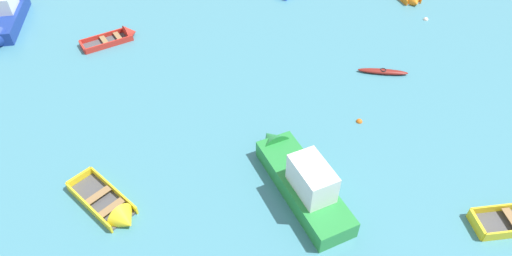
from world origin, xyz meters
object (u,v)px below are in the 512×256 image
at_px(kayak_maroon_outer_right, 383,71).
at_px(motor_launch_green_center, 299,176).
at_px(mooring_buoy_between_boats_right, 359,122).
at_px(mooring_buoy_central, 426,20).
at_px(motor_launch_deep_blue_far_right, 4,19).
at_px(rowboat_yellow_far_left, 115,211).
at_px(rowboat_red_midfield_left, 121,36).

bearing_deg(kayak_maroon_outer_right, motor_launch_green_center, -114.75).
relative_size(mooring_buoy_between_boats_right, mooring_buoy_central, 0.94).
height_order(motor_launch_deep_blue_far_right, mooring_buoy_central, motor_launch_deep_blue_far_right).
xyz_separation_m(rowboat_yellow_far_left, motor_launch_deep_blue_far_right, (-14.03, 14.46, 0.47)).
xyz_separation_m(kayak_maroon_outer_right, mooring_buoy_central, (3.62, 7.37, -0.14)).
bearing_deg(rowboat_red_midfield_left, mooring_buoy_between_boats_right, -21.25).
bearing_deg(motor_launch_green_center, kayak_maroon_outer_right, 65.25).
bearing_deg(mooring_buoy_central, motor_launch_deep_blue_far_right, -169.37).
distance_m(kayak_maroon_outer_right, motor_launch_green_center, 10.97).
relative_size(motor_launch_deep_blue_far_right, motor_launch_green_center, 1.04).
xyz_separation_m(kayak_maroon_outer_right, motor_launch_green_center, (-4.59, -9.94, 0.64)).
distance_m(motor_launch_green_center, rowboat_red_midfield_left, 17.55).
bearing_deg(mooring_buoy_central, motor_launch_green_center, -115.35).
distance_m(rowboat_yellow_far_left, mooring_buoy_central, 25.88).
distance_m(motor_launch_deep_blue_far_right, kayak_maroon_outer_right, 26.72).
bearing_deg(rowboat_yellow_far_left, kayak_maroon_outer_right, 45.31).
relative_size(kayak_maroon_outer_right, mooring_buoy_central, 8.44).
bearing_deg(kayak_maroon_outer_right, mooring_buoy_between_boats_right, -107.93).
xyz_separation_m(rowboat_red_midfield_left, mooring_buoy_between_boats_right, (16.31, -6.34, -0.19)).
bearing_deg(motor_launch_green_center, mooring_buoy_between_boats_right, 59.41).
distance_m(motor_launch_green_center, mooring_buoy_central, 19.18).
relative_size(rowboat_yellow_far_left, motor_launch_deep_blue_far_right, 0.59).
relative_size(rowboat_yellow_far_left, mooring_buoy_between_boats_right, 11.99).
bearing_deg(motor_launch_green_center, mooring_buoy_central, 64.65).
relative_size(motor_launch_deep_blue_far_right, kayak_maroon_outer_right, 2.26).
distance_m(motor_launch_deep_blue_far_right, mooring_buoy_between_boats_right, 25.94).
height_order(rowboat_yellow_far_left, mooring_buoy_central, rowboat_yellow_far_left).
height_order(rowboat_yellow_far_left, motor_launch_deep_blue_far_right, motor_launch_deep_blue_far_right).
relative_size(motor_launch_green_center, mooring_buoy_central, 18.33).
height_order(motor_launch_deep_blue_far_right, kayak_maroon_outer_right, motor_launch_deep_blue_far_right).
xyz_separation_m(kayak_maroon_outer_right, mooring_buoy_between_boats_right, (-1.57, -4.84, -0.14)).
height_order(kayak_maroon_outer_right, mooring_buoy_between_boats_right, kayak_maroon_outer_right).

